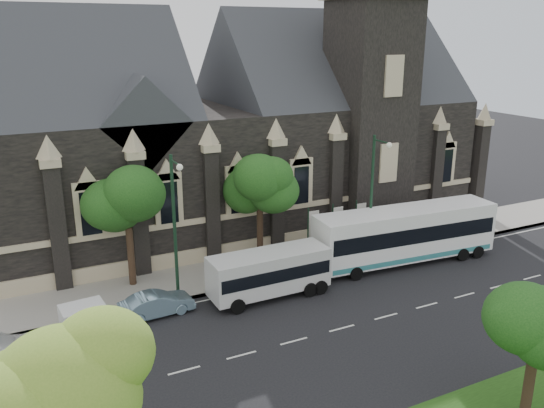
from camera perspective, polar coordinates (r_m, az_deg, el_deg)
ground at (r=30.22m, az=2.24°, el=-13.82°), size 160.00×160.00×0.00m
sidewalk at (r=37.85m, az=-4.71°, el=-7.06°), size 80.00×5.00×0.15m
museum at (r=45.68m, az=-3.34°, el=7.78°), size 40.00×17.70×29.90m
tree_park_near at (r=16.65m, az=-20.18°, el=-17.22°), size 4.42×4.42×8.56m
tree_park_east at (r=25.47m, az=25.59°, el=-10.06°), size 3.40×3.40×6.28m
tree_walk_right at (r=38.20m, az=-1.12°, el=2.36°), size 4.08×4.08×7.80m
tree_walk_left at (r=35.45m, az=-14.39°, el=0.51°), size 3.91×3.91×7.64m
street_lamp_near at (r=38.79m, az=10.31°, el=1.23°), size 0.36×1.88×9.00m
street_lamp_mid at (r=32.69m, az=-9.85°, el=-1.74°), size 0.36×1.88×9.00m
banner_flag_left at (r=39.14m, az=4.06°, el=-2.58°), size 0.90×0.10×4.00m
banner_flag_center at (r=40.15m, az=6.53°, el=-2.14°), size 0.90×0.10×4.00m
banner_flag_right at (r=41.22m, az=8.87°, el=-1.72°), size 0.90×0.10×4.00m
tour_coach at (r=40.06m, az=13.49°, el=-2.96°), size 13.55×3.88×3.90m
shuttle_bus at (r=34.12m, az=-0.27°, el=-6.88°), size 7.45×2.66×2.87m
box_trailer at (r=31.87m, az=-18.69°, el=-11.03°), size 3.30×1.95×1.73m
sedan at (r=33.02m, az=-11.69°, el=-9.97°), size 4.32×1.74×1.39m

